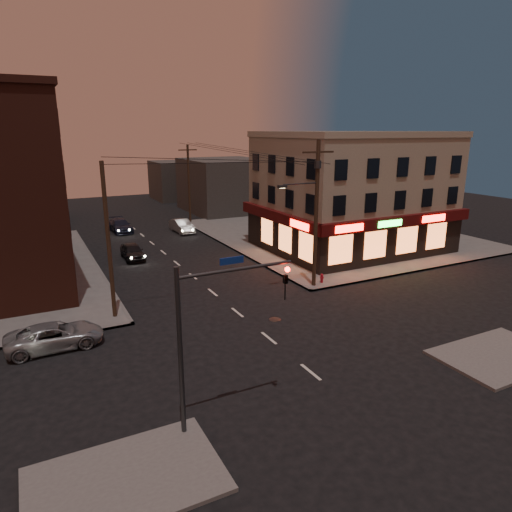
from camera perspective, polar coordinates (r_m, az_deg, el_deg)
ground at (r=24.77m, az=1.62°, el=-10.22°), size 120.00×120.00×0.00m
sidewalk_ne at (r=49.28m, az=9.37°, el=2.74°), size 24.00×28.00×0.15m
pizza_building at (r=42.79m, az=11.87°, el=7.89°), size 15.85×12.85×10.50m
bg_building_ne_a at (r=63.07m, az=-3.89°, el=8.82°), size 10.00×12.00×7.00m
bg_building_nw at (r=61.94m, az=-29.30°, el=7.25°), size 9.00×10.00×8.00m
bg_building_ne_b at (r=75.48m, az=-9.59°, el=9.34°), size 8.00×8.00×6.00m
utility_pole_main at (r=31.19m, az=7.38°, el=6.15°), size 4.20×0.44×10.00m
utility_pole_far at (r=54.80m, az=-8.38°, el=8.91°), size 0.26×0.26×9.00m
utility_pole_west at (r=27.04m, az=-17.96°, el=1.69°), size 0.24×0.24×9.00m
traffic_signal at (r=16.27m, az=-6.08°, el=-8.45°), size 4.49×0.32×6.47m
suv_cross at (r=25.61m, az=-23.83°, el=-9.12°), size 4.72×2.22×1.31m
sedan_near at (r=40.60m, az=-15.20°, el=0.57°), size 1.69×4.04×1.37m
sedan_mid at (r=50.23m, az=-9.25°, el=3.74°), size 1.74×4.44×1.44m
sedan_far at (r=51.92m, az=-16.59°, el=3.65°), size 2.15×4.87×1.39m
fire_hydrant at (r=33.12m, az=8.23°, el=-2.69°), size 0.30×0.30×0.66m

